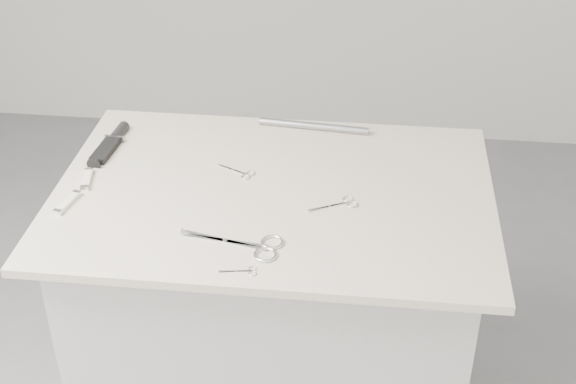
# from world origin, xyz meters

# --- Properties ---
(plinth) EXTENTS (0.90, 0.60, 0.90)m
(plinth) POSITION_xyz_m (0.00, 0.00, 0.45)
(plinth) COLOR #B1B0AE
(plinth) RESTS_ON ground
(display_board) EXTENTS (1.00, 0.70, 0.02)m
(display_board) POSITION_xyz_m (0.00, 0.00, 0.91)
(display_board) COLOR beige
(display_board) RESTS_ON plinth
(large_shears) EXTENTS (0.22, 0.10, 0.01)m
(large_shears) POSITION_xyz_m (-0.01, -0.22, 0.92)
(large_shears) COLOR silver
(large_shears) RESTS_ON display_board
(embroidery_scissors_a) EXTENTS (0.11, 0.08, 0.00)m
(embroidery_scissors_a) POSITION_xyz_m (0.16, -0.04, 0.92)
(embroidery_scissors_a) COLOR silver
(embroidery_scissors_a) RESTS_ON display_board
(embroidery_scissors_b) EXTENTS (0.10, 0.07, 0.00)m
(embroidery_scissors_b) POSITION_xyz_m (-0.09, 0.07, 0.92)
(embroidery_scissors_b) COLOR silver
(embroidery_scissors_b) RESTS_ON display_board
(tiny_scissors) EXTENTS (0.08, 0.03, 0.00)m
(tiny_scissors) POSITION_xyz_m (-0.02, -0.30, 0.92)
(tiny_scissors) COLOR silver
(tiny_scissors) RESTS_ON display_board
(sheathed_knife) EXTENTS (0.05, 0.19, 0.02)m
(sheathed_knife) POSITION_xyz_m (-0.43, 0.16, 0.93)
(sheathed_knife) COLOR black
(sheathed_knife) RESTS_ON display_board
(pocket_knife_a) EXTENTS (0.04, 0.09, 0.01)m
(pocket_knife_a) POSITION_xyz_m (-0.45, -0.11, 0.93)
(pocket_knife_a) COLOR white
(pocket_knife_a) RESTS_ON display_board
(pocket_knife_b) EXTENTS (0.04, 0.09, 0.01)m
(pocket_knife_b) POSITION_xyz_m (-0.44, -0.01, 0.93)
(pocket_knife_b) COLOR white
(pocket_knife_b) RESTS_ON display_board
(metal_rail) EXTENTS (0.29, 0.05, 0.02)m
(metal_rail) POSITION_xyz_m (0.07, 0.30, 0.93)
(metal_rail) COLOR gray
(metal_rail) RESTS_ON display_board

